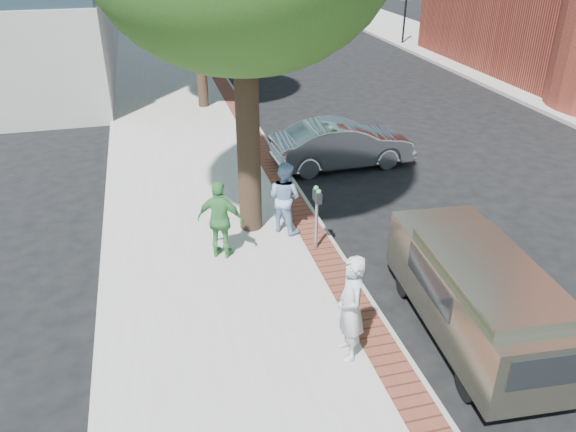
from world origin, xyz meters
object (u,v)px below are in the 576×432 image
object	(u,v)px
person_officer	(285,197)
person_green	(221,220)
sedan_silver	(342,144)
parking_meter	(317,205)
person_gray	(350,308)
van	(473,289)
bg_car	(224,46)

from	to	relation	value
person_officer	person_green	world-z (taller)	person_green
person_green	sedan_silver	bearing A→B (deg)	-106.17
parking_meter	person_gray	world-z (taller)	person_gray
parking_meter	person_gray	size ratio (longest dim) A/B	0.79
sedan_silver	van	world-z (taller)	van
person_green	parking_meter	bearing A→B (deg)	-158.43
bg_car	parking_meter	bearing A→B (deg)	-178.90
parking_meter	sedan_silver	world-z (taller)	parking_meter
person_green	van	distance (m)	5.16
sedan_silver	bg_car	world-z (taller)	bg_car
parking_meter	person_gray	bearing A→B (deg)	-98.15
person_gray	bg_car	xyz separation A→B (m)	(1.54, 23.47, -0.35)
sedan_silver	person_officer	bearing A→B (deg)	141.60
bg_car	van	size ratio (longest dim) A/B	0.95
van	bg_car	bearing A→B (deg)	96.40
person_officer	sedan_silver	size ratio (longest dim) A/B	0.40
person_officer	van	xyz separation A→B (m)	(2.33, -4.15, -0.11)
sedan_silver	bg_car	xyz separation A→B (m)	(-1.18, 15.41, 0.04)
parking_meter	person_green	distance (m)	2.05
van	person_green	bearing A→B (deg)	143.54
parking_meter	van	xyz separation A→B (m)	(1.87, -3.16, -0.32)
person_green	bg_car	size ratio (longest dim) A/B	0.40
person_gray	van	distance (m)	2.38
person_gray	van	world-z (taller)	person_gray
sedan_silver	bg_car	distance (m)	15.45
bg_car	van	xyz separation A→B (m)	(0.82, -23.24, 0.15)
sedan_silver	person_green	bearing A→B (deg)	134.10
person_officer	person_green	size ratio (longest dim) A/B	0.97
person_gray	person_green	xyz separation A→B (m)	(-1.54, 3.60, -0.07)
person_officer	person_green	bearing A→B (deg)	77.01
person_gray	bg_car	world-z (taller)	person_gray
person_green	bg_car	bearing A→B (deg)	-71.30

